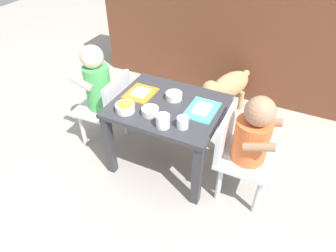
# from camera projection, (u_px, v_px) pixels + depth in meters

# --- Properties ---
(ground_plane) EXTENTS (7.00, 7.00, 0.00)m
(ground_plane) POSITION_uv_depth(u_px,v_px,m) (168.00, 160.00, 1.85)
(ground_plane) COLOR #9E998E
(kitchen_cabinet_back) EXTENTS (2.00, 0.32, 0.94)m
(kitchen_cabinet_back) POSITION_uv_depth(u_px,v_px,m) (227.00, 30.00, 2.29)
(kitchen_cabinet_back) COLOR brown
(kitchen_cabinet_back) RESTS_ON ground
(dining_table) EXTENTS (0.59, 0.48, 0.42)m
(dining_table) POSITION_uv_depth(u_px,v_px,m) (168.00, 116.00, 1.63)
(dining_table) COLOR #333338
(dining_table) RESTS_ON ground
(seated_child_left) EXTENTS (0.29, 0.29, 0.66)m
(seated_child_left) POSITION_uv_depth(u_px,v_px,m) (100.00, 88.00, 1.76)
(seated_child_left) COLOR silver
(seated_child_left) RESTS_ON ground
(seated_child_right) EXTENTS (0.28, 0.28, 0.62)m
(seated_child_right) POSITION_uv_depth(u_px,v_px,m) (249.00, 138.00, 1.42)
(seated_child_right) COLOR silver
(seated_child_right) RESTS_ON ground
(dog) EXTENTS (0.29, 0.45, 0.33)m
(dog) POSITION_uv_depth(u_px,v_px,m) (227.00, 87.00, 2.10)
(dog) COLOR tan
(dog) RESTS_ON ground
(food_tray_left) EXTENTS (0.15, 0.18, 0.02)m
(food_tray_left) POSITION_uv_depth(u_px,v_px,m) (141.00, 93.00, 1.66)
(food_tray_left) COLOR orange
(food_tray_left) RESTS_ON dining_table
(food_tray_right) EXTENTS (0.15, 0.21, 0.02)m
(food_tray_right) POSITION_uv_depth(u_px,v_px,m) (202.00, 110.00, 1.54)
(food_tray_right) COLOR #4CC6BC
(food_tray_right) RESTS_ON dining_table
(water_cup_left) EXTENTS (0.07, 0.07, 0.07)m
(water_cup_left) POSITION_uv_depth(u_px,v_px,m) (163.00, 122.00, 1.42)
(water_cup_left) COLOR white
(water_cup_left) RESTS_ON dining_table
(water_cup_right) EXTENTS (0.06, 0.06, 0.06)m
(water_cup_right) POSITION_uv_depth(u_px,v_px,m) (183.00, 123.00, 1.42)
(water_cup_right) COLOR white
(water_cup_right) RESTS_ON dining_table
(cereal_bowl_right_side) EXTENTS (0.09, 0.09, 0.04)m
(cereal_bowl_right_side) POSITION_uv_depth(u_px,v_px,m) (174.00, 96.00, 1.61)
(cereal_bowl_right_side) COLOR white
(cereal_bowl_right_side) RESTS_ON dining_table
(veggie_bowl_near) EXTENTS (0.09, 0.09, 0.04)m
(veggie_bowl_near) POSITION_uv_depth(u_px,v_px,m) (150.00, 111.00, 1.50)
(veggie_bowl_near) COLOR silver
(veggie_bowl_near) RESTS_ON dining_table
(cereal_bowl_left_side) EXTENTS (0.10, 0.10, 0.04)m
(cereal_bowl_left_side) POSITION_uv_depth(u_px,v_px,m) (125.00, 107.00, 1.52)
(cereal_bowl_left_side) COLOR white
(cereal_bowl_left_side) RESTS_ON dining_table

